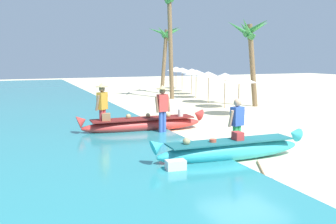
{
  "coord_description": "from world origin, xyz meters",
  "views": [
    {
      "loc": [
        -6.71,
        -9.84,
        2.78
      ],
      "look_at": [
        -1.93,
        1.83,
        0.9
      ],
      "focal_mm": 39.85,
      "sensor_mm": 36.0,
      "label": 1
    }
  ],
  "objects_px": {
    "boat_red_midground": "(143,124)",
    "cooler_box": "(176,167)",
    "person_vendor_assistant": "(102,105)",
    "palm_tree_mid_cluster": "(166,40)",
    "paddle": "(263,173)",
    "person_tourist_customer": "(237,123)",
    "palm_tree_leaning_seaward": "(170,8)",
    "palm_tree_tall_inland": "(250,38)",
    "boat_cyan_foreground": "(231,150)",
    "person_vendor_hatted": "(162,106)"
  },
  "relations": [
    {
      "from": "person_vendor_assistant",
      "to": "palm_tree_tall_inland",
      "type": "relative_size",
      "value": 0.38
    },
    {
      "from": "boat_cyan_foreground",
      "to": "person_tourist_customer",
      "type": "height_order",
      "value": "person_tourist_customer"
    },
    {
      "from": "palm_tree_tall_inland",
      "to": "palm_tree_leaning_seaward",
      "type": "height_order",
      "value": "palm_tree_leaning_seaward"
    },
    {
      "from": "palm_tree_tall_inland",
      "to": "cooler_box",
      "type": "relative_size",
      "value": 10.35
    },
    {
      "from": "boat_red_midground",
      "to": "cooler_box",
      "type": "distance_m",
      "value": 5.13
    },
    {
      "from": "palm_tree_mid_cluster",
      "to": "cooler_box",
      "type": "distance_m",
      "value": 20.22
    },
    {
      "from": "person_vendor_assistant",
      "to": "palm_tree_leaning_seaward",
      "type": "bearing_deg",
      "value": 55.72
    },
    {
      "from": "person_vendor_assistant",
      "to": "palm_tree_mid_cluster",
      "type": "relative_size",
      "value": 0.37
    },
    {
      "from": "person_vendor_assistant",
      "to": "paddle",
      "type": "bearing_deg",
      "value": -66.85
    },
    {
      "from": "palm_tree_tall_inland",
      "to": "paddle",
      "type": "bearing_deg",
      "value": -122.62
    },
    {
      "from": "cooler_box",
      "to": "boat_cyan_foreground",
      "type": "bearing_deg",
      "value": 19.28
    },
    {
      "from": "palm_tree_tall_inland",
      "to": "cooler_box",
      "type": "distance_m",
      "value": 13.32
    },
    {
      "from": "person_vendor_hatted",
      "to": "palm_tree_mid_cluster",
      "type": "height_order",
      "value": "palm_tree_mid_cluster"
    },
    {
      "from": "person_tourist_customer",
      "to": "cooler_box",
      "type": "height_order",
      "value": "person_tourist_customer"
    },
    {
      "from": "palm_tree_leaning_seaward",
      "to": "cooler_box",
      "type": "height_order",
      "value": "palm_tree_leaning_seaward"
    },
    {
      "from": "boat_red_midground",
      "to": "person_vendor_hatted",
      "type": "distance_m",
      "value": 1.17
    },
    {
      "from": "boat_cyan_foreground",
      "to": "boat_red_midground",
      "type": "bearing_deg",
      "value": 101.62
    },
    {
      "from": "boat_red_midground",
      "to": "paddle",
      "type": "bearing_deg",
      "value": -79.91
    },
    {
      "from": "person_tourist_customer",
      "to": "cooler_box",
      "type": "relative_size",
      "value": 3.44
    },
    {
      "from": "palm_tree_mid_cluster",
      "to": "paddle",
      "type": "relative_size",
      "value": 3.5
    },
    {
      "from": "paddle",
      "to": "person_vendor_assistant",
      "type": "bearing_deg",
      "value": 113.15
    },
    {
      "from": "cooler_box",
      "to": "person_tourist_customer",
      "type": "bearing_deg",
      "value": 26.37
    },
    {
      "from": "person_tourist_customer",
      "to": "palm_tree_leaning_seaward",
      "type": "xyz_separation_m",
      "value": [
        3.73,
        13.93,
        4.96
      ]
    },
    {
      "from": "palm_tree_leaning_seaward",
      "to": "boat_red_midground",
      "type": "bearing_deg",
      "value": -117.67
    },
    {
      "from": "palm_tree_tall_inland",
      "to": "paddle",
      "type": "height_order",
      "value": "palm_tree_tall_inland"
    },
    {
      "from": "cooler_box",
      "to": "palm_tree_tall_inland",
      "type": "bearing_deg",
      "value": 52.86
    },
    {
      "from": "person_vendor_assistant",
      "to": "palm_tree_leaning_seaward",
      "type": "distance_m",
      "value": 12.7
    },
    {
      "from": "boat_red_midground",
      "to": "cooler_box",
      "type": "bearing_deg",
      "value": -99.76
    },
    {
      "from": "boat_red_midground",
      "to": "palm_tree_mid_cluster",
      "type": "height_order",
      "value": "palm_tree_mid_cluster"
    },
    {
      "from": "boat_cyan_foreground",
      "to": "cooler_box",
      "type": "xyz_separation_m",
      "value": [
        -1.81,
        -0.47,
        -0.14
      ]
    },
    {
      "from": "boat_cyan_foreground",
      "to": "paddle",
      "type": "distance_m",
      "value": 1.33
    },
    {
      "from": "boat_cyan_foreground",
      "to": "palm_tree_tall_inland",
      "type": "relative_size",
      "value": 0.93
    },
    {
      "from": "palm_tree_mid_cluster",
      "to": "paddle",
      "type": "height_order",
      "value": "palm_tree_mid_cluster"
    },
    {
      "from": "boat_red_midground",
      "to": "palm_tree_leaning_seaward",
      "type": "xyz_separation_m",
      "value": [
        5.13,
        9.78,
        5.58
      ]
    },
    {
      "from": "palm_tree_tall_inland",
      "to": "boat_red_midground",
      "type": "bearing_deg",
      "value": -149.7
    },
    {
      "from": "person_vendor_assistant",
      "to": "palm_tree_mid_cluster",
      "type": "bearing_deg",
      "value": 59.62
    },
    {
      "from": "palm_tree_leaning_seaward",
      "to": "boat_cyan_foreground",
      "type": "bearing_deg",
      "value": -106.24
    },
    {
      "from": "person_vendor_hatted",
      "to": "boat_cyan_foreground",
      "type": "bearing_deg",
      "value": -83.07
    },
    {
      "from": "person_vendor_assistant",
      "to": "palm_tree_tall_inland",
      "type": "bearing_deg",
      "value": 25.74
    },
    {
      "from": "person_tourist_customer",
      "to": "person_vendor_assistant",
      "type": "xyz_separation_m",
      "value": [
        -2.9,
        4.22,
        0.16
      ]
    },
    {
      "from": "person_vendor_assistant",
      "to": "palm_tree_mid_cluster",
      "type": "distance_m",
      "value": 15.78
    },
    {
      "from": "paddle",
      "to": "palm_tree_mid_cluster",
      "type": "bearing_deg",
      "value": 74.66
    },
    {
      "from": "person_vendor_assistant",
      "to": "cooler_box",
      "type": "distance_m",
      "value": 5.24
    },
    {
      "from": "boat_red_midground",
      "to": "palm_tree_tall_inland",
      "type": "xyz_separation_m",
      "value": [
        7.69,
        4.49,
        3.5
      ]
    },
    {
      "from": "person_vendor_assistant",
      "to": "cooler_box",
      "type": "bearing_deg",
      "value": -83.04
    },
    {
      "from": "boat_red_midground",
      "to": "paddle",
      "type": "distance_m",
      "value": 5.98
    },
    {
      "from": "boat_red_midground",
      "to": "person_tourist_customer",
      "type": "relative_size",
      "value": 3.02
    },
    {
      "from": "person_tourist_customer",
      "to": "palm_tree_leaning_seaward",
      "type": "relative_size",
      "value": 0.22
    },
    {
      "from": "boat_cyan_foreground",
      "to": "boat_red_midground",
      "type": "distance_m",
      "value": 4.68
    },
    {
      "from": "person_vendor_hatted",
      "to": "person_vendor_assistant",
      "type": "height_order",
      "value": "person_vendor_assistant"
    }
  ]
}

